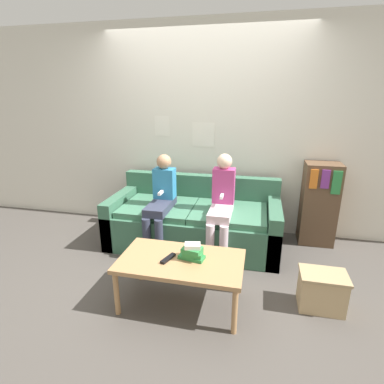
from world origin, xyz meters
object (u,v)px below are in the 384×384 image
(person_right, at_px, (222,202))
(storage_box, at_px, (322,291))
(tv_remote, at_px, (168,258))
(bookshelf, at_px, (319,204))
(couch, at_px, (194,222))
(coffee_table, at_px, (181,264))
(person_left, at_px, (161,199))

(person_right, height_order, storage_box, person_right)
(tv_remote, bearing_deg, storage_box, 29.16)
(bookshelf, bearing_deg, person_right, -153.35)
(couch, xyz_separation_m, coffee_table, (0.13, -1.13, 0.11))
(tv_remote, bearing_deg, coffee_table, 34.46)
(person_left, bearing_deg, couch, 31.15)
(tv_remote, relative_size, storage_box, 0.46)
(couch, distance_m, storage_box, 1.60)
(coffee_table, distance_m, person_right, 0.98)
(person_left, xyz_separation_m, storage_box, (1.65, -0.72, -0.45))
(tv_remote, xyz_separation_m, storage_box, (1.27, 0.23, -0.27))
(couch, height_order, coffee_table, couch)
(person_left, distance_m, person_right, 0.69)
(couch, xyz_separation_m, person_right, (0.35, -0.20, 0.35))
(couch, bearing_deg, person_left, -148.85)
(couch, bearing_deg, tv_remote, -88.54)
(coffee_table, bearing_deg, couch, 96.71)
(person_left, bearing_deg, tv_remote, -68.54)
(storage_box, bearing_deg, person_left, 156.32)
(bookshelf, bearing_deg, storage_box, -96.37)
(tv_remote, bearing_deg, couch, 110.40)
(couch, height_order, person_right, person_right)
(person_right, distance_m, bookshelf, 1.23)
(coffee_table, relative_size, bookshelf, 1.05)
(person_right, xyz_separation_m, bookshelf, (1.10, 0.55, -0.13))
(coffee_table, height_order, person_right, person_right)
(storage_box, bearing_deg, coffee_table, -170.25)
(person_right, distance_m, storage_box, 1.29)
(coffee_table, distance_m, storage_box, 1.21)
(couch, height_order, tv_remote, couch)
(couch, height_order, bookshelf, bookshelf)
(bookshelf, bearing_deg, coffee_table, -131.57)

